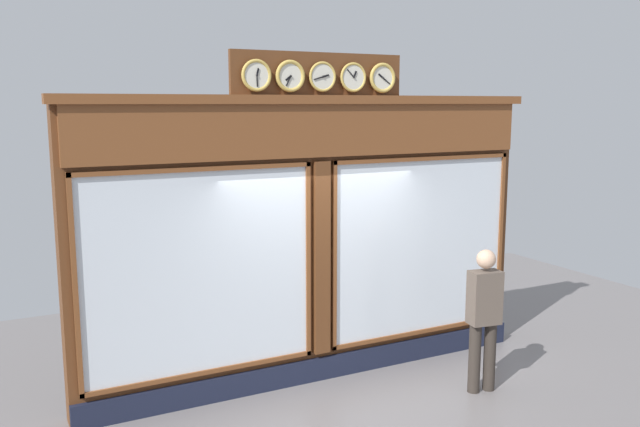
# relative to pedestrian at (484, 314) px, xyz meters

# --- Properties ---
(shop_facade) EXTENTS (5.89, 0.42, 3.89)m
(shop_facade) POSITION_rel_pedestrian_xyz_m (1.52, -1.30, 0.81)
(shop_facade) COLOR #5B3319
(shop_facade) RESTS_ON ground_plane
(pedestrian) EXTENTS (0.39, 0.28, 1.69)m
(pedestrian) POSITION_rel_pedestrian_xyz_m (0.00, 0.00, 0.00)
(pedestrian) COLOR #312A24
(pedestrian) RESTS_ON ground_plane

